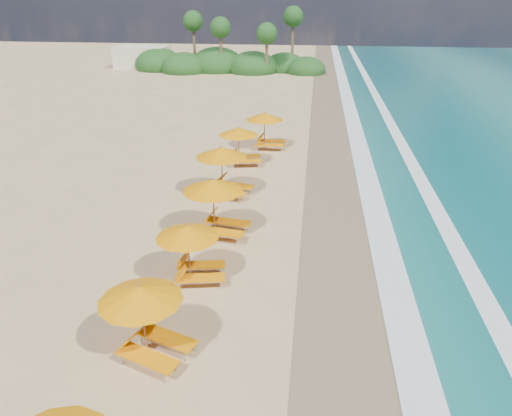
# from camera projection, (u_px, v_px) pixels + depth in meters

# --- Properties ---
(ground) EXTENTS (160.00, 160.00, 0.00)m
(ground) POSITION_uv_depth(u_px,v_px,m) (256.00, 232.00, 20.89)
(ground) COLOR tan
(ground) RESTS_ON ground
(wet_sand) EXTENTS (4.00, 160.00, 0.01)m
(wet_sand) POSITION_uv_depth(u_px,v_px,m) (347.00, 238.00, 20.44)
(wet_sand) COLOR #82694D
(wet_sand) RESTS_ON ground
(surf_foam) EXTENTS (4.00, 160.00, 0.01)m
(surf_foam) POSITION_uv_depth(u_px,v_px,m) (411.00, 241.00, 20.13)
(surf_foam) COLOR white
(surf_foam) RESTS_ON ground
(station_1) EXTENTS (3.12, 3.06, 2.43)m
(station_1) POSITION_uv_depth(u_px,v_px,m) (148.00, 318.00, 13.28)
(station_1) COLOR olive
(station_1) RESTS_ON ground
(station_2) EXTENTS (2.80, 2.67, 2.32)m
(station_2) POSITION_uv_depth(u_px,v_px,m) (193.00, 249.00, 16.92)
(station_2) COLOR olive
(station_2) RESTS_ON ground
(station_3) EXTENTS (3.12, 2.96, 2.65)m
(station_3) POSITION_uv_depth(u_px,v_px,m) (218.00, 204.00, 20.10)
(station_3) COLOR olive
(station_3) RESTS_ON ground
(station_4) EXTENTS (3.33, 3.23, 2.66)m
(station_4) POSITION_uv_depth(u_px,v_px,m) (225.00, 168.00, 24.12)
(station_4) COLOR olive
(station_4) RESTS_ON ground
(station_5) EXTENTS (2.93, 2.81, 2.42)m
(station_5) POSITION_uv_depth(u_px,v_px,m) (242.00, 143.00, 28.50)
(station_5) COLOR olive
(station_5) RESTS_ON ground
(station_6) EXTENTS (2.70, 2.48, 2.52)m
(station_6) POSITION_uv_depth(u_px,v_px,m) (267.00, 128.00, 31.49)
(station_6) COLOR olive
(station_6) RESTS_ON ground
(treeline) EXTENTS (25.80, 8.80, 9.74)m
(treeline) POSITION_uv_depth(u_px,v_px,m) (224.00, 63.00, 62.60)
(treeline) COLOR #163D14
(treeline) RESTS_ON ground
(beach_building) EXTENTS (7.00, 5.00, 2.80)m
(beach_building) POSITION_uv_depth(u_px,v_px,m) (143.00, 57.00, 66.02)
(beach_building) COLOR beige
(beach_building) RESTS_ON ground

